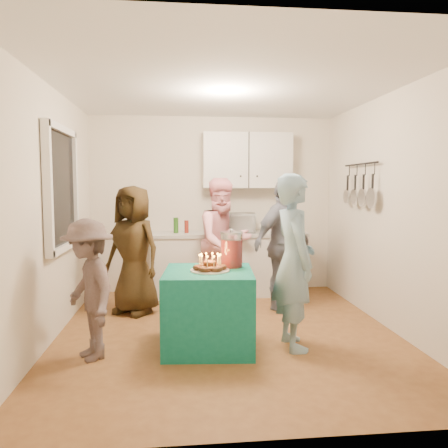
{
  "coord_description": "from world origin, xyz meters",
  "views": [
    {
      "loc": [
        -0.51,
        -4.55,
        1.58
      ],
      "look_at": [
        0.0,
        0.35,
        1.15
      ],
      "focal_mm": 35.0,
      "sensor_mm": 36.0,
      "label": 1
    }
  ],
  "objects": [
    {
      "name": "floor",
      "position": [
        0.0,
        0.0,
        0.0
      ],
      "size": [
        4.0,
        4.0,
        0.0
      ],
      "primitive_type": "plane",
      "color": "brown",
      "rests_on": "ground"
    },
    {
      "name": "ceiling",
      "position": [
        0.0,
        0.0,
        2.6
      ],
      "size": [
        4.0,
        4.0,
        0.0
      ],
      "primitive_type": "plane",
      "color": "white",
      "rests_on": "floor"
    },
    {
      "name": "back_wall",
      "position": [
        0.0,
        2.0,
        1.3
      ],
      "size": [
        3.6,
        3.6,
        0.0
      ],
      "primitive_type": "plane",
      "color": "silver",
      "rests_on": "floor"
    },
    {
      "name": "left_wall",
      "position": [
        -1.8,
        0.0,
        1.3
      ],
      "size": [
        4.0,
        4.0,
        0.0
      ],
      "primitive_type": "plane",
      "color": "silver",
      "rests_on": "floor"
    },
    {
      "name": "right_wall",
      "position": [
        1.8,
        0.0,
        1.3
      ],
      "size": [
        4.0,
        4.0,
        0.0
      ],
      "primitive_type": "plane",
      "color": "silver",
      "rests_on": "floor"
    },
    {
      "name": "window_night",
      "position": [
        -1.77,
        0.3,
        1.55
      ],
      "size": [
        0.04,
        1.0,
        1.2
      ],
      "primitive_type": "cube",
      "color": "black",
      "rests_on": "left_wall"
    },
    {
      "name": "counter",
      "position": [
        0.2,
        1.7,
        0.43
      ],
      "size": [
        2.2,
        0.58,
        0.86
      ],
      "primitive_type": "cube",
      "color": "white",
      "rests_on": "floor"
    },
    {
      "name": "countertop",
      "position": [
        0.2,
        1.7,
        0.89
      ],
      "size": [
        2.24,
        0.62,
        0.05
      ],
      "primitive_type": "cube",
      "color": "beige",
      "rests_on": "counter"
    },
    {
      "name": "upper_cabinet",
      "position": [
        0.5,
        1.85,
        1.95
      ],
      "size": [
        1.3,
        0.3,
        0.8
      ],
      "primitive_type": "cube",
      "color": "white",
      "rests_on": "back_wall"
    },
    {
      "name": "pot_rack",
      "position": [
        1.72,
        0.7,
        1.6
      ],
      "size": [
        0.12,
        1.0,
        0.6
      ],
      "primitive_type": "cube",
      "color": "black",
      "rests_on": "right_wall"
    },
    {
      "name": "microwave",
      "position": [
        0.35,
        1.7,
        1.05
      ],
      "size": [
        0.54,
        0.4,
        0.28
      ],
      "primitive_type": "imported",
      "rotation": [
        0.0,
        0.0,
        -0.14
      ],
      "color": "white",
      "rests_on": "countertop"
    },
    {
      "name": "party_table",
      "position": [
        -0.23,
        -0.38,
        0.38
      ],
      "size": [
        0.92,
        0.92,
        0.76
      ],
      "primitive_type": "cube",
      "rotation": [
        0.0,
        0.0,
        -0.08
      ],
      "color": "#106E5C",
      "rests_on": "floor"
    },
    {
      "name": "donut_cake",
      "position": [
        -0.22,
        -0.4,
        0.85
      ],
      "size": [
        0.38,
        0.38,
        0.18
      ],
      "primitive_type": null,
      "color": "#381C0C",
      "rests_on": "party_table"
    },
    {
      "name": "punch_jar",
      "position": [
        0.02,
        -0.21,
        0.93
      ],
      "size": [
        0.22,
        0.22,
        0.34
      ],
      "primitive_type": "cylinder",
      "color": "#B30E12",
      "rests_on": "party_table"
    },
    {
      "name": "man_birthday",
      "position": [
        0.6,
        -0.45,
        0.85
      ],
      "size": [
        0.45,
        0.65,
        1.7
      ],
      "primitive_type": "imported",
      "rotation": [
        0.0,
        0.0,
        1.64
      ],
      "color": "#8AB2CA",
      "rests_on": "floor"
    },
    {
      "name": "woman_back_left",
      "position": [
        -1.07,
        0.88,
        0.79
      ],
      "size": [
        0.92,
        0.85,
        1.58
      ],
      "primitive_type": "imported",
      "rotation": [
        0.0,
        0.0,
        -0.59
      ],
      "color": "#503816",
      "rests_on": "floor"
    },
    {
      "name": "woman_back_center",
      "position": [
        0.08,
        1.15,
        0.84
      ],
      "size": [
        1.01,
        0.91,
        1.68
      ],
      "primitive_type": "imported",
      "rotation": [
        0.0,
        0.0,
        0.41
      ],
      "color": "pink",
      "rests_on": "floor"
    },
    {
      "name": "woman_back_right",
      "position": [
        0.81,
        0.85,
        0.84
      ],
      "size": [
        1.04,
        0.91,
        1.68
      ],
      "primitive_type": "imported",
      "rotation": [
        0.0,
        0.0,
        0.63
      ],
      "color": "black",
      "rests_on": "floor"
    },
    {
      "name": "child_near_left",
      "position": [
        -1.33,
        -0.54,
        0.64
      ],
      "size": [
        0.83,
        0.96,
        1.29
      ],
      "primitive_type": "imported",
      "rotation": [
        0.0,
        0.0,
        -1.06
      ],
      "color": "#4E3F3E",
      "rests_on": "floor"
    }
  ]
}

